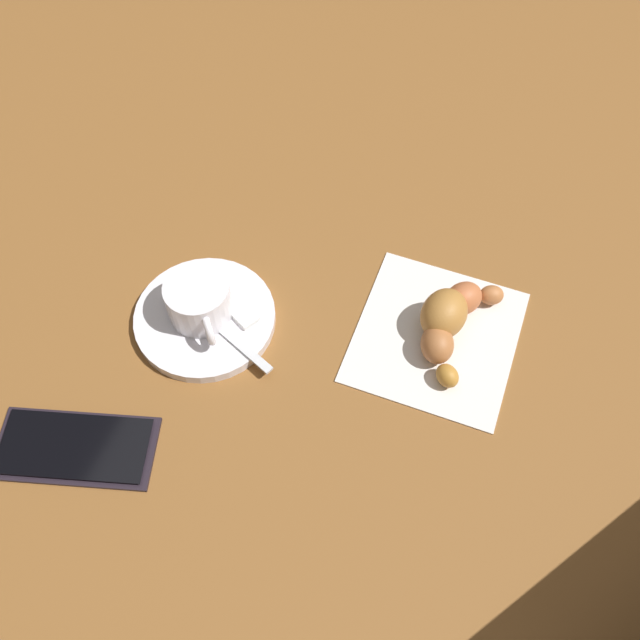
# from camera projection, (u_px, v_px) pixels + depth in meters

# --- Properties ---
(ground_plane) EXTENTS (1.80, 1.80, 0.00)m
(ground_plane) POSITION_uv_depth(u_px,v_px,m) (333.00, 331.00, 0.74)
(ground_plane) COLOR brown
(saucer) EXTENTS (0.15, 0.15, 0.01)m
(saucer) POSITION_uv_depth(u_px,v_px,m) (205.00, 318.00, 0.74)
(saucer) COLOR white
(saucer) RESTS_ON ground
(espresso_cup) EXTENTS (0.07, 0.08, 0.05)m
(espresso_cup) POSITION_uv_depth(u_px,v_px,m) (199.00, 301.00, 0.71)
(espresso_cup) COLOR white
(espresso_cup) RESTS_ON saucer
(teaspoon) EXTENTS (0.12, 0.06, 0.01)m
(teaspoon) POSITION_uv_depth(u_px,v_px,m) (213.00, 321.00, 0.72)
(teaspoon) COLOR silver
(teaspoon) RESTS_ON saucer
(sugar_packet) EXTENTS (0.07, 0.05, 0.01)m
(sugar_packet) POSITION_uv_depth(u_px,v_px,m) (232.00, 303.00, 0.74)
(sugar_packet) COLOR white
(sugar_packet) RESTS_ON saucer
(napkin) EXTENTS (0.16, 0.17, 0.00)m
(napkin) POSITION_uv_depth(u_px,v_px,m) (436.00, 336.00, 0.73)
(napkin) COLOR silver
(napkin) RESTS_ON ground
(croissant) EXTENTS (0.08, 0.14, 0.05)m
(croissant) POSITION_uv_depth(u_px,v_px,m) (449.00, 318.00, 0.72)
(croissant) COLOR #B9703E
(croissant) RESTS_ON napkin
(cell_phone) EXTENTS (0.16, 0.11, 0.01)m
(cell_phone) POSITION_uv_depth(u_px,v_px,m) (75.00, 447.00, 0.66)
(cell_phone) COLOR black
(cell_phone) RESTS_ON ground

